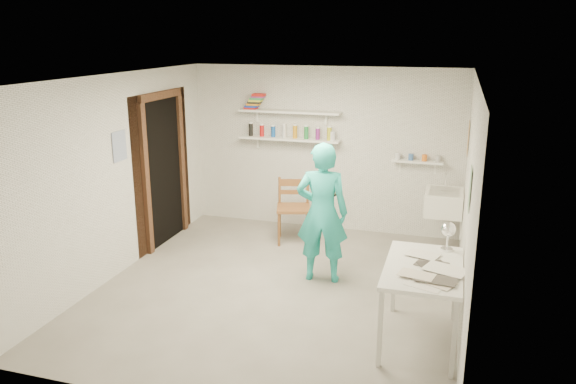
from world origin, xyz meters
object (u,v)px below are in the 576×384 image
(man, at_px, (322,213))
(wooden_chair, at_px, (293,208))
(belfast_sink, at_px, (444,202))
(wall_clock, at_px, (329,185))
(work_table, at_px, (421,304))
(desk_lamp, at_px, (448,229))

(man, bearing_deg, wooden_chair, -65.60)
(belfast_sink, height_order, wall_clock, wall_clock)
(wall_clock, bearing_deg, work_table, -54.39)
(man, bearing_deg, work_table, 131.37)
(belfast_sink, xyz_separation_m, work_table, (-0.11, -2.41, -0.31))
(work_table, relative_size, desk_lamp, 8.00)
(man, distance_m, desk_lamp, 1.56)
(man, distance_m, wall_clock, 0.35)
(belfast_sink, relative_size, man, 0.36)
(work_table, xyz_separation_m, desk_lamp, (0.19, 0.47, 0.61))
(man, relative_size, wall_clock, 5.56)
(belfast_sink, distance_m, work_table, 2.43)
(belfast_sink, xyz_separation_m, desk_lamp, (0.08, -1.94, 0.30))
(man, relative_size, wooden_chair, 1.69)
(wall_clock, bearing_deg, wooden_chair, 121.17)
(belfast_sink, xyz_separation_m, wall_clock, (-1.31, -1.08, 0.41))
(wooden_chair, bearing_deg, work_table, -65.54)
(wall_clock, relative_size, wooden_chair, 0.30)
(wall_clock, height_order, wooden_chair, wall_clock)
(man, xyz_separation_m, wooden_chair, (-0.67, 1.12, -0.34))
(man, xyz_separation_m, desk_lamp, (1.42, -0.64, 0.16))
(wall_clock, xyz_separation_m, desk_lamp, (1.39, -0.86, -0.11))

